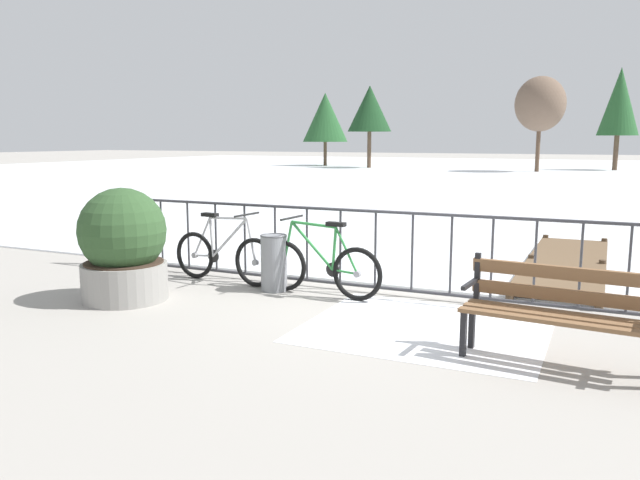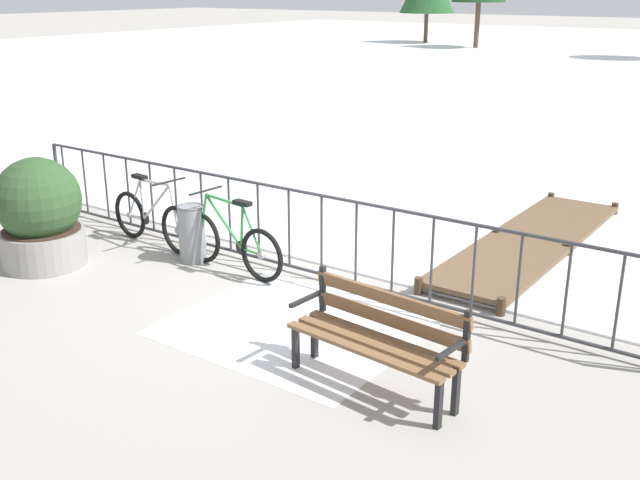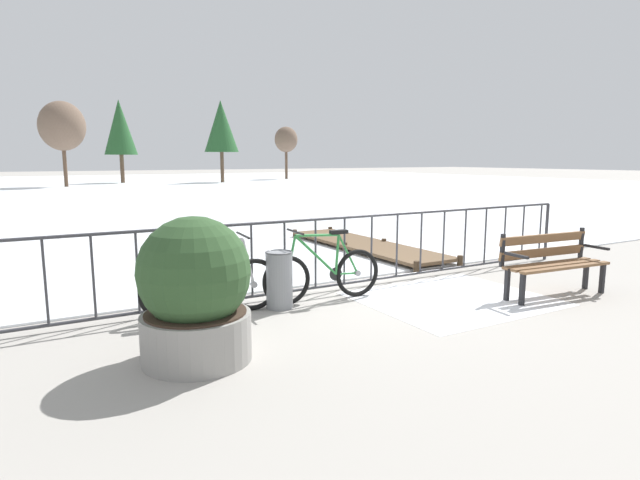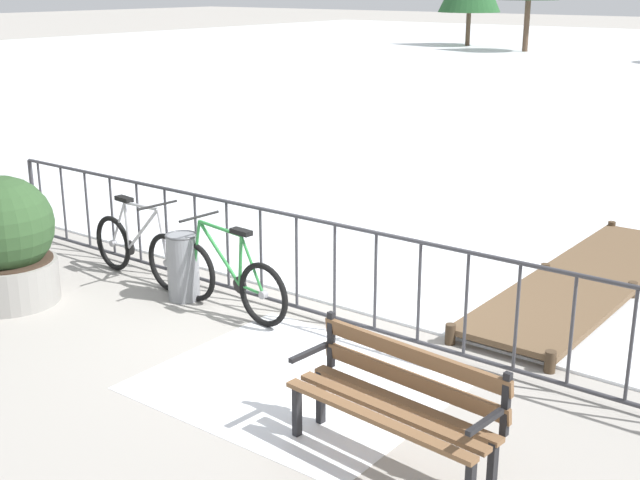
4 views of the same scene
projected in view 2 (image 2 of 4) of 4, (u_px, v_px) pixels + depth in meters
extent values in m
plane|color=#9E9991|center=(290.00, 272.00, 9.14)|extent=(160.00, 160.00, 0.00)
cube|color=white|center=(295.00, 326.00, 7.67)|extent=(2.43, 2.13, 0.01)
cylinder|color=#38383D|center=(289.00, 189.00, 8.80)|extent=(9.00, 0.04, 0.04)
cylinder|color=#38383D|center=(290.00, 266.00, 9.11)|extent=(9.00, 0.04, 0.04)
cylinder|color=#38383D|center=(58.00, 178.00, 11.43)|extent=(0.06, 0.06, 1.05)
cylinder|color=#38383D|center=(65.00, 177.00, 11.32)|extent=(0.03, 0.03, 0.97)
cylinder|color=#38383D|center=(85.00, 182.00, 11.06)|extent=(0.03, 0.03, 0.97)
cylinder|color=#38383D|center=(106.00, 187.00, 10.79)|extent=(0.03, 0.03, 0.97)
cylinder|color=#38383D|center=(128.00, 192.00, 10.53)|extent=(0.03, 0.03, 0.97)
cylinder|color=#38383D|center=(152.00, 197.00, 10.27)|extent=(0.03, 0.03, 0.97)
cylinder|color=#38383D|center=(176.00, 202.00, 10.01)|extent=(0.03, 0.03, 0.97)
cylinder|color=#38383D|center=(202.00, 208.00, 9.74)|extent=(0.03, 0.03, 0.97)
cylinder|color=#38383D|center=(230.00, 215.00, 9.48)|extent=(0.03, 0.03, 0.97)
cylinder|color=#38383D|center=(258.00, 221.00, 9.22)|extent=(0.03, 0.03, 0.97)
cylinder|color=#38383D|center=(289.00, 228.00, 8.95)|extent=(0.03, 0.03, 0.97)
cylinder|color=#38383D|center=(322.00, 235.00, 8.69)|extent=(0.03, 0.03, 0.97)
cylinder|color=#38383D|center=(356.00, 243.00, 8.43)|extent=(0.03, 0.03, 0.97)
cylinder|color=#38383D|center=(393.00, 252.00, 8.17)|extent=(0.03, 0.03, 0.97)
cylinder|color=#38383D|center=(432.00, 260.00, 7.90)|extent=(0.03, 0.03, 0.97)
cylinder|color=#38383D|center=(474.00, 270.00, 7.64)|extent=(0.03, 0.03, 0.97)
cylinder|color=#38383D|center=(519.00, 280.00, 7.38)|extent=(0.03, 0.03, 0.97)
cylinder|color=#38383D|center=(567.00, 291.00, 7.11)|extent=(0.03, 0.03, 0.97)
cylinder|color=#38383D|center=(618.00, 303.00, 6.85)|extent=(0.03, 0.03, 0.97)
torus|color=black|center=(262.00, 256.00, 8.73)|extent=(0.66, 0.11, 0.66)
cylinder|color=gray|center=(262.00, 256.00, 8.73)|extent=(0.08, 0.07, 0.08)
torus|color=black|center=(202.00, 237.00, 9.36)|extent=(0.66, 0.11, 0.66)
cylinder|color=gray|center=(202.00, 237.00, 9.36)|extent=(0.08, 0.07, 0.08)
cylinder|color=#2D843D|center=(242.00, 227.00, 8.82)|extent=(0.08, 0.04, 0.53)
cylinder|color=#2D843D|center=(224.00, 221.00, 9.01)|extent=(0.61, 0.08, 0.59)
cylinder|color=#2D843D|center=(224.00, 200.00, 8.91)|extent=(0.63, 0.08, 0.07)
cylinder|color=#2D843D|center=(251.00, 252.00, 8.83)|extent=(0.34, 0.05, 0.05)
cylinder|color=#2D843D|center=(252.00, 231.00, 8.73)|extent=(0.32, 0.05, 0.56)
cylinder|color=#2D843D|center=(204.00, 216.00, 9.23)|extent=(0.16, 0.04, 0.59)
cube|color=black|center=(242.00, 203.00, 8.71)|extent=(0.25, 0.12, 0.05)
cylinder|color=black|center=(206.00, 191.00, 9.08)|extent=(0.07, 0.52, 0.03)
cylinder|color=black|center=(241.00, 248.00, 8.92)|extent=(0.18, 0.03, 0.18)
torus|color=black|center=(130.00, 215.00, 10.27)|extent=(0.66, 0.12, 0.66)
cylinder|color=gray|center=(130.00, 215.00, 10.27)|extent=(0.08, 0.07, 0.08)
torus|color=black|center=(178.00, 230.00, 9.62)|extent=(0.66, 0.12, 0.66)
cylinder|color=gray|center=(178.00, 230.00, 9.62)|extent=(0.08, 0.07, 0.08)
cylinder|color=#B2B2B7|center=(142.00, 199.00, 9.99)|extent=(0.08, 0.04, 0.53)
cylinder|color=#B2B2B7|center=(157.00, 202.00, 9.79)|extent=(0.61, 0.09, 0.59)
cylinder|color=#B2B2B7|center=(154.00, 182.00, 9.71)|extent=(0.63, 0.10, 0.07)
cylinder|color=#B2B2B7|center=(137.00, 216.00, 10.17)|extent=(0.34, 0.06, 0.05)
cylinder|color=#B2B2B7|center=(135.00, 197.00, 10.09)|extent=(0.32, 0.06, 0.56)
cylinder|color=#B2B2B7|center=(174.00, 208.00, 9.57)|extent=(0.16, 0.05, 0.59)
cube|color=black|center=(140.00, 177.00, 9.90)|extent=(0.25, 0.12, 0.05)
cylinder|color=black|center=(169.00, 182.00, 9.50)|extent=(0.08, 0.52, 0.03)
cylinder|color=black|center=(145.00, 218.00, 10.06)|extent=(0.18, 0.04, 0.18)
cube|color=brown|center=(382.00, 338.00, 6.45)|extent=(1.60, 0.24, 0.04)
cube|color=brown|center=(372.00, 344.00, 6.34)|extent=(1.60, 0.24, 0.04)
cube|color=brown|center=(361.00, 351.00, 6.23)|extent=(1.60, 0.24, 0.04)
cube|color=brown|center=(389.00, 320.00, 6.47)|extent=(1.60, 0.19, 0.12)
cube|color=brown|center=(390.00, 299.00, 6.41)|extent=(1.60, 0.19, 0.12)
cube|color=black|center=(439.00, 404.00, 5.85)|extent=(0.06, 0.06, 0.44)
cube|color=black|center=(456.00, 391.00, 6.04)|extent=(0.06, 0.06, 0.44)
cube|color=black|center=(467.00, 336.00, 5.98)|extent=(0.05, 0.05, 0.45)
cube|color=black|center=(450.00, 350.00, 5.81)|extent=(0.07, 0.40, 0.04)
cube|color=black|center=(296.00, 346.00, 6.78)|extent=(0.06, 0.06, 0.44)
cube|color=black|center=(315.00, 336.00, 6.97)|extent=(0.06, 0.06, 0.44)
cube|color=black|center=(323.00, 289.00, 6.91)|extent=(0.05, 0.05, 0.45)
cube|color=black|center=(305.00, 299.00, 6.74)|extent=(0.07, 0.40, 0.04)
cylinder|color=gray|center=(44.00, 247.00, 9.30)|extent=(1.02, 1.02, 0.46)
cylinder|color=#38281E|center=(42.00, 229.00, 9.22)|extent=(0.94, 0.94, 0.02)
sphere|color=#2D4C28|center=(38.00, 200.00, 9.10)|extent=(1.05, 1.05, 1.05)
cylinder|color=gray|center=(192.00, 234.00, 9.39)|extent=(0.34, 0.34, 0.72)
torus|color=#494A4E|center=(191.00, 207.00, 9.27)|extent=(0.35, 0.35, 0.02)
cube|color=brown|center=(531.00, 241.00, 9.88)|extent=(1.10, 4.44, 0.06)
cylinder|color=#433323|center=(418.00, 286.00, 8.45)|extent=(0.10, 0.10, 0.20)
cylinder|color=#433323|center=(501.00, 306.00, 7.91)|extent=(0.10, 0.10, 0.20)
cylinder|color=#433323|center=(496.00, 235.00, 10.16)|extent=(0.10, 0.10, 0.20)
cylinder|color=#433323|center=(568.00, 249.00, 9.62)|extent=(0.10, 0.10, 0.20)
cylinder|color=#433323|center=(551.00, 199.00, 11.87)|extent=(0.10, 0.10, 0.20)
cylinder|color=#433323|center=(615.00, 209.00, 11.32)|extent=(0.10, 0.10, 0.20)
cylinder|color=brown|center=(478.00, 10.00, 40.57)|extent=(0.27, 0.27, 4.08)
cylinder|color=brown|center=(426.00, 18.00, 44.44)|extent=(0.24, 0.24, 2.92)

